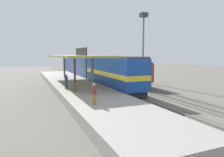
# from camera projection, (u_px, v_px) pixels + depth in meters

# --- Properties ---
(ground_plane) EXTENTS (120.00, 120.00, 0.00)m
(ground_plane) POSITION_uv_depth(u_px,v_px,m) (119.00, 87.00, 31.21)
(ground_plane) COLOR #666056
(track_near) EXTENTS (3.20, 110.00, 0.16)m
(track_near) POSITION_uv_depth(u_px,v_px,m) (106.00, 87.00, 30.44)
(track_near) COLOR #565249
(track_near) RESTS_ON ground
(track_far) EXTENTS (3.20, 110.00, 0.16)m
(track_far) POSITION_uv_depth(u_px,v_px,m) (134.00, 86.00, 32.20)
(track_far) COLOR #565249
(track_far) RESTS_ON ground
(platform) EXTENTS (6.00, 44.00, 0.90)m
(platform) POSITION_uv_depth(u_px,v_px,m) (75.00, 87.00, 28.62)
(platform) COLOR #9E998E
(platform) RESTS_ON ground
(station_canopy) EXTENTS (5.20, 18.00, 4.70)m
(station_canopy) POSITION_uv_depth(u_px,v_px,m) (75.00, 57.00, 28.06)
(station_canopy) COLOR #47474C
(station_canopy) RESTS_ON platform
(platform_bench) EXTENTS (0.44, 1.70, 0.50)m
(platform_bench) POSITION_uv_depth(u_px,v_px,m) (74.00, 87.00, 22.60)
(platform_bench) COLOR #333338
(platform_bench) RESTS_ON platform
(locomotive) EXTENTS (2.93, 14.43, 4.44)m
(locomotive) POSITION_uv_depth(u_px,v_px,m) (112.00, 72.00, 28.11)
(locomotive) COLOR #28282D
(locomotive) RESTS_ON track_near
(passenger_carriage_single) EXTENTS (2.90, 20.00, 4.24)m
(passenger_carriage_single) POSITION_uv_depth(u_px,v_px,m) (80.00, 66.00, 44.61)
(passenger_carriage_single) COLOR #28282D
(passenger_carriage_single) RESTS_ON track_near
(freight_car) EXTENTS (2.80, 12.00, 3.54)m
(freight_car) POSITION_uv_depth(u_px,v_px,m) (126.00, 72.00, 34.49)
(freight_car) COLOR #28282D
(freight_car) RESTS_ON track_far
(light_mast) EXTENTS (1.10, 1.10, 11.70)m
(light_mast) POSITION_uv_depth(u_px,v_px,m) (143.00, 33.00, 35.02)
(light_mast) COLOR slate
(light_mast) RESTS_ON ground
(person_waiting) EXTENTS (0.34, 0.34, 1.71)m
(person_waiting) POSITION_uv_depth(u_px,v_px,m) (94.00, 93.00, 16.44)
(person_waiting) COLOR olive
(person_waiting) RESTS_ON platform
(person_walking) EXTENTS (0.34, 0.34, 1.71)m
(person_walking) POSITION_uv_depth(u_px,v_px,m) (66.00, 81.00, 23.88)
(person_walking) COLOR #23603D
(person_walking) RESTS_ON platform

